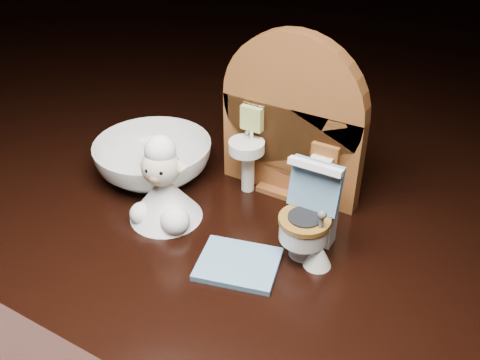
% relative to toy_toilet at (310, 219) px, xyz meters
% --- Properties ---
extents(backdrop_panel, '(0.13, 0.05, 0.15)m').
position_rel_toy_toilet_xyz_m(backdrop_panel, '(-0.05, 0.07, 0.04)').
color(backdrop_panel, brown).
rests_on(backdrop_panel, ground).
extents(toy_toilet, '(0.04, 0.05, 0.08)m').
position_rel_toy_toilet_xyz_m(toy_toilet, '(0.00, 0.00, 0.00)').
color(toy_toilet, white).
rests_on(toy_toilet, ground).
extents(bath_mat, '(0.07, 0.06, 0.00)m').
position_rel_toy_toilet_xyz_m(bath_mat, '(-0.04, -0.05, -0.03)').
color(bath_mat, '#5D8AAF').
rests_on(bath_mat, ground).
extents(toilet_brush, '(0.02, 0.02, 0.05)m').
position_rel_toy_toilet_xyz_m(toilet_brush, '(0.01, -0.01, -0.02)').
color(toilet_brush, white).
rests_on(toilet_brush, ground).
extents(plush_lamb, '(0.06, 0.06, 0.08)m').
position_rel_toy_toilet_xyz_m(plush_lamb, '(-0.12, -0.03, -0.00)').
color(plush_lamb, white).
rests_on(plush_lamb, ground).
extents(ceramic_bowl, '(0.12, 0.12, 0.03)m').
position_rel_toy_toilet_xyz_m(ceramic_bowl, '(-0.17, 0.02, -0.01)').
color(ceramic_bowl, white).
rests_on(ceramic_bowl, ground).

